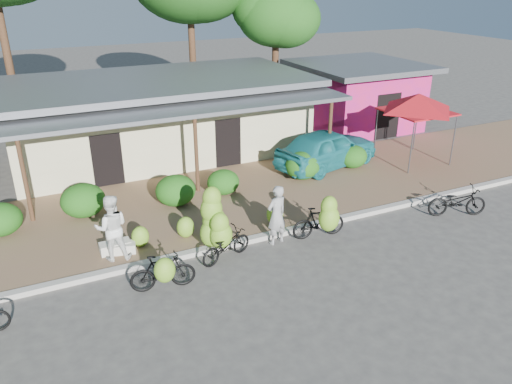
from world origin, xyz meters
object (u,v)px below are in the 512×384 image
(bike_far_right, at_px, (457,201))
(bystander, at_px, (112,228))
(sack_far, at_px, (122,248))
(sack_near, at_px, (115,247))
(bike_center, at_px, (219,231))
(teal_van, at_px, (327,148))
(red_canopy, at_px, (418,103))
(vendor, at_px, (277,215))
(bike_right, at_px, (322,220))
(tree_near_right, at_px, (272,13))
(bike_left, at_px, (163,272))

(bike_far_right, height_order, bystander, bystander)
(sack_far, bearing_deg, bystander, -136.43)
(sack_near, bearing_deg, bike_center, -25.83)
(bike_far_right, relative_size, teal_van, 0.44)
(red_canopy, distance_m, teal_van, 4.12)
(bike_center, bearing_deg, red_canopy, -88.96)
(sack_near, bearing_deg, bike_far_right, -11.90)
(bystander, bearing_deg, teal_van, -147.02)
(sack_near, bearing_deg, vendor, -16.52)
(red_canopy, relative_size, bike_right, 2.01)
(tree_near_right, xyz_separation_m, bike_far_right, (-0.19, -13.91, -5.01))
(bike_right, relative_size, teal_van, 0.37)
(bike_left, xyz_separation_m, sack_far, (-0.60, 2.17, -0.31))
(tree_near_right, xyz_separation_m, bike_center, (-8.23, -12.94, -4.72))
(vendor, bearing_deg, bike_right, 147.44)
(tree_near_right, relative_size, sack_near, 8.38)
(bike_far_right, distance_m, bystander, 10.96)
(tree_near_right, height_order, bike_far_right, tree_near_right)
(sack_far, bearing_deg, vendor, -15.52)
(bike_center, relative_size, sack_near, 2.41)
(bike_center, bearing_deg, tree_near_right, -50.88)
(red_canopy, height_order, bystander, red_canopy)
(red_canopy, bearing_deg, bystander, -168.36)
(bike_center, distance_m, bystander, 2.91)
(bike_far_right, xyz_separation_m, sack_near, (-10.70, 2.26, -0.24))
(bike_left, xyz_separation_m, bike_far_right, (9.94, 0.05, -0.06))
(red_canopy, bearing_deg, sack_far, -169.15)
(bike_left, height_order, bystander, bystander)
(vendor, bearing_deg, bike_center, -15.26)
(bystander, bearing_deg, bike_left, 125.03)
(sack_far, bearing_deg, bike_center, -24.91)
(bystander, bearing_deg, bike_right, 178.25)
(tree_near_right, bearing_deg, bike_far_right, -90.79)
(bike_far_right, bearing_deg, bike_left, 111.97)
(bike_left, distance_m, bike_far_right, 9.94)
(bike_right, bearing_deg, bike_left, 103.40)
(sack_near, relative_size, bystander, 0.45)
(bike_left, relative_size, vendor, 0.93)
(sack_near, xyz_separation_m, bystander, (-0.08, -0.36, 0.80))
(bike_far_right, height_order, teal_van, teal_van)
(bike_center, bearing_deg, vendor, -109.51)
(bystander, bearing_deg, sack_far, -124.75)
(sack_near, xyz_separation_m, vendor, (4.47, -1.33, 0.65))
(bike_left, relative_size, bike_center, 0.83)
(bike_right, relative_size, bike_far_right, 0.85)
(red_canopy, relative_size, teal_van, 0.75)
(bike_center, xyz_separation_m, sack_far, (-2.50, 1.16, -0.54))
(red_canopy, distance_m, bystander, 13.23)
(bike_right, bearing_deg, vendor, 78.77)
(bike_left, xyz_separation_m, bystander, (-0.84, 1.94, 0.50))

